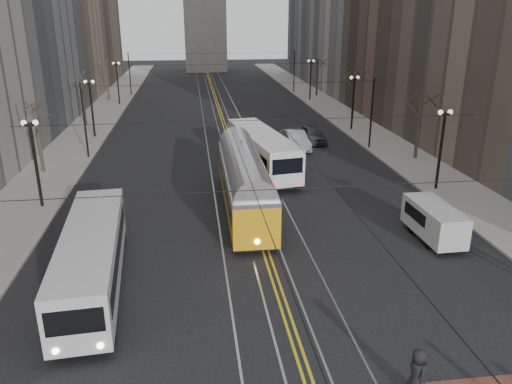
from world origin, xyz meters
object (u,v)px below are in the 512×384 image
object	(u,v)px
sedan_grey	(312,134)
pedestrian_a	(417,373)
streetcar	(244,187)
cargo_van	(434,223)
sedan_silver	(295,140)
transit_bus	(92,260)
rear_bus	(261,152)

from	to	relation	value
sedan_grey	pedestrian_a	size ratio (longest dim) A/B	2.73
streetcar	sedan_grey	size ratio (longest dim) A/B	2.81
cargo_van	sedan_silver	bearing A→B (deg)	98.52
cargo_van	pedestrian_a	size ratio (longest dim) A/B	2.62
sedan_grey	pedestrian_a	bearing A→B (deg)	-101.93
transit_bus	streetcar	distance (m)	11.93
transit_bus	cargo_van	distance (m)	18.27
transit_bus	sedan_silver	bearing A→B (deg)	54.54
cargo_van	sedan_grey	xyz separation A→B (m)	(-1.42, 23.24, -0.20)
transit_bus	cargo_van	bearing A→B (deg)	5.02
streetcar	pedestrian_a	world-z (taller)	streetcar
rear_bus	pedestrian_a	xyz separation A→B (m)	(1.59, -25.88, -0.68)
transit_bus	sedan_grey	world-z (taller)	transit_bus
sedan_silver	rear_bus	bearing A→B (deg)	-126.01
transit_bus	cargo_van	size ratio (longest dim) A/B	2.48
streetcar	pedestrian_a	distance (m)	17.90
transit_bus	pedestrian_a	xyz separation A→B (m)	(11.85, -8.58, -0.54)
transit_bus	pedestrian_a	world-z (taller)	transit_bus
sedan_grey	sedan_silver	size ratio (longest dim) A/B	0.93
transit_bus	streetcar	bearing A→B (deg)	43.82
sedan_grey	sedan_silver	bearing A→B (deg)	-136.99
sedan_silver	sedan_grey	bearing A→B (deg)	43.57
cargo_van	transit_bus	bearing A→B (deg)	-171.95
transit_bus	sedan_grey	xyz separation A→B (m)	(16.60, 26.20, -0.61)
streetcar	cargo_van	distance (m)	11.69
streetcar	sedan_grey	bearing A→B (deg)	63.86
streetcar	sedan_silver	world-z (taller)	streetcar
rear_bus	pedestrian_a	bearing A→B (deg)	-95.99
rear_bus	cargo_van	size ratio (longest dim) A/B	2.62
sedan_grey	sedan_silver	distance (m)	3.21
streetcar	sedan_grey	xyz separation A→B (m)	(8.64, 17.32, -0.78)
cargo_van	sedan_silver	world-z (taller)	cargo_van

